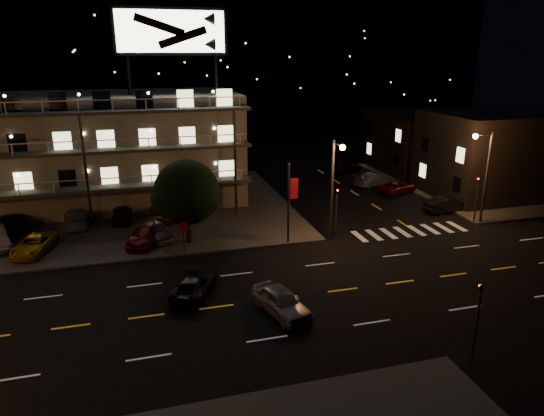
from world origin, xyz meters
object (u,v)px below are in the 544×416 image
object	(u,v)px
tree	(186,194)
road_car_east	(281,301)
lot_car_4	(155,230)
road_car_west	(194,284)
lot_car_7	(76,217)
side_car_0	(446,205)
lot_car_2	(34,244)

from	to	relation	value
tree	road_car_east	distance (m)	13.07
tree	lot_car_4	xyz separation A→B (m)	(-2.44, 1.30, -3.13)
road_car_west	tree	bearing A→B (deg)	-69.65
lot_car_7	road_car_west	bearing A→B (deg)	113.47
side_car_0	road_car_west	distance (m)	26.47
lot_car_7	side_car_0	distance (m)	33.16
tree	side_car_0	xyz separation A→B (m)	(24.00, 1.53, -3.31)
side_car_0	lot_car_4	bearing A→B (deg)	83.94
lot_car_4	side_car_0	xyz separation A→B (m)	(26.44, 0.24, -0.18)
lot_car_2	side_car_0	world-z (taller)	side_car_0
lot_car_2	tree	bearing A→B (deg)	10.05
lot_car_2	road_car_east	distance (m)	19.90
tree	side_car_0	size ratio (longest dim) A/B	1.53
road_car_east	lot_car_7	bearing A→B (deg)	107.63
road_car_west	lot_car_4	bearing A→B (deg)	-54.72
lot_car_4	side_car_0	distance (m)	26.44
lot_car_4	tree	bearing A→B (deg)	-50.41
lot_car_2	lot_car_7	xyz separation A→B (m)	(2.35, 5.46, 0.09)
lot_car_2	lot_car_7	distance (m)	5.95
lot_car_7	road_car_west	distance (m)	16.87
lot_car_4	lot_car_7	xyz separation A→B (m)	(-6.36, 5.11, -0.02)
lot_car_4	road_car_east	bearing A→B (deg)	-86.83
road_car_east	lot_car_4	bearing A→B (deg)	98.57
side_car_0	road_car_west	bearing A→B (deg)	105.28
lot_car_4	side_car_0	world-z (taller)	lot_car_4
lot_car_2	road_car_west	bearing A→B (deg)	-26.31
road_car_west	side_car_0	bearing A→B (deg)	-133.88
lot_car_7	side_car_0	xyz separation A→B (m)	(32.80, -4.88, -0.16)
tree	lot_car_4	world-z (taller)	tree
road_car_west	lot_car_7	bearing A→B (deg)	-36.53
lot_car_2	side_car_0	distance (m)	35.16
lot_car_7	tree	bearing A→B (deg)	138.21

